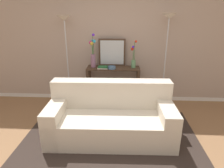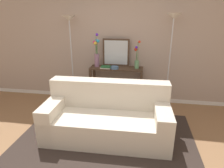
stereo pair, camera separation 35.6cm
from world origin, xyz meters
TOP-DOWN VIEW (x-y plane):
  - ground_plane at (0.00, 0.00)m, footprint 16.00×16.00m
  - back_wall at (0.00, 2.30)m, footprint 12.00×0.15m
  - area_rug at (0.03, 0.59)m, footprint 2.79×2.04m
  - couch at (0.03, 0.75)m, footprint 1.97×0.91m
  - console_table at (0.00, 1.98)m, footprint 1.11×0.36m
  - floor_lamp_left at (-0.96, 1.95)m, footprint 0.28×0.28m
  - floor_lamp_right at (1.06, 1.95)m, footprint 0.28×0.28m
  - wall_mirror at (-0.03, 2.13)m, footprint 0.57×0.02m
  - vase_tall_flowers at (-0.42, 1.99)m, footprint 0.14×0.14m
  - vase_short_flowers at (0.42, 1.99)m, footprint 0.12×0.10m
  - fruit_bowl at (-0.02, 1.87)m, footprint 0.16×0.16m
  - book_stack at (-0.21, 1.88)m, footprint 0.21×0.16m
  - book_row_under_console at (-0.19, 1.98)m, footprint 0.52×0.17m

SIDE VIEW (x-z plane):
  - ground_plane at x=0.00m, z-range -0.02..0.00m
  - area_rug at x=0.03m, z-range 0.00..0.01m
  - book_row_under_console at x=-0.19m, z-range -0.01..0.12m
  - couch at x=0.03m, z-range -0.12..0.76m
  - console_table at x=0.00m, z-range 0.15..0.98m
  - book_stack at x=-0.21m, z-range 0.84..0.89m
  - fruit_bowl at x=-0.02m, z-range 0.84..0.89m
  - vase_short_flowers at x=0.42m, z-range 0.74..1.31m
  - wall_mirror at x=-0.03m, z-range 0.84..1.42m
  - vase_tall_flowers at x=-0.42m, z-range 0.78..1.48m
  - floor_lamp_left at x=-0.96m, z-range 0.54..2.42m
  - floor_lamp_right at x=1.06m, z-range 0.55..2.47m
  - back_wall at x=0.00m, z-range 0.00..3.05m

